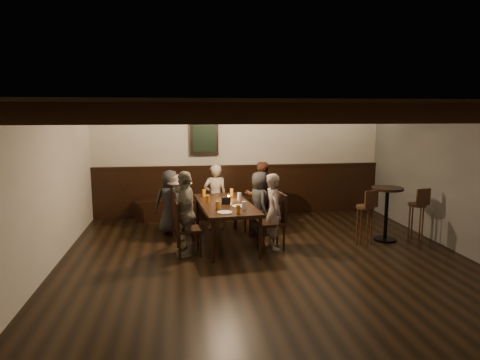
{
  "coord_description": "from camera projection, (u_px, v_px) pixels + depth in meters",
  "views": [
    {
      "loc": [
        -1.32,
        -6.03,
        2.32
      ],
      "look_at": [
        -0.3,
        1.3,
        1.14
      ],
      "focal_mm": 32.0,
      "sensor_mm": 36.0,
      "label": 1
    }
  ],
  "objects": [
    {
      "name": "chair_right_near",
      "position": [
        258.0,
        219.0,
        8.17
      ],
      "size": [
        0.49,
        0.49,
        0.99
      ],
      "rotation": [
        0.0,
        0.0,
        1.66
      ],
      "color": "black",
      "rests_on": "floor"
    },
    {
      "name": "chair_left_far",
      "position": [
        188.0,
        239.0,
        6.99
      ],
      "size": [
        0.44,
        0.44,
        0.9
      ],
      "rotation": [
        0.0,
        0.0,
        -1.48
      ],
      "color": "black",
      "rests_on": "floor"
    },
    {
      "name": "person_bench_left",
      "position": [
        170.0,
        202.0,
        8.19
      ],
      "size": [
        0.64,
        0.45,
        1.24
      ],
      "primitive_type": "imported",
      "rotation": [
        0.0,
        0.0,
        3.23
      ],
      "color": "#2A2A2D",
      "rests_on": "floor"
    },
    {
      "name": "plate_near",
      "position": [
        225.0,
        212.0,
        6.8
      ],
      "size": [
        0.24,
        0.24,
        0.01
      ],
      "primitive_type": "cylinder",
      "color": "white",
      "rests_on": "dining_table"
    },
    {
      "name": "chair_right_far",
      "position": [
        272.0,
        232.0,
        7.31
      ],
      "size": [
        0.47,
        0.47,
        0.95
      ],
      "rotation": [
        0.0,
        0.0,
        1.66
      ],
      "color": "black",
      "rests_on": "floor"
    },
    {
      "name": "plate_far",
      "position": [
        239.0,
        206.0,
        7.26
      ],
      "size": [
        0.24,
        0.24,
        0.01
      ],
      "primitive_type": "cylinder",
      "color": "white",
      "rests_on": "dining_table"
    },
    {
      "name": "pint_e",
      "position": [
        218.0,
        205.0,
        7.02
      ],
      "size": [
        0.07,
        0.07,
        0.14
      ],
      "primitive_type": "cylinder",
      "color": "#BF7219",
      "rests_on": "dining_table"
    },
    {
      "name": "bar_stool_right",
      "position": [
        416.0,
        222.0,
        7.68
      ],
      "size": [
        0.32,
        0.34,
        1.0
      ],
      "rotation": [
        0.0,
        0.0,
        0.15
      ],
      "color": "#341D10",
      "rests_on": "floor"
    },
    {
      "name": "pint_b",
      "position": [
        232.0,
        192.0,
        8.18
      ],
      "size": [
        0.07,
        0.07,
        0.14
      ],
      "primitive_type": "cylinder",
      "color": "#BF7219",
      "rests_on": "dining_table"
    },
    {
      "name": "pint_d",
      "position": [
        239.0,
        197.0,
        7.76
      ],
      "size": [
        0.07,
        0.07,
        0.14
      ],
      "primitive_type": "cylinder",
      "color": "silver",
      "rests_on": "dining_table"
    },
    {
      "name": "pint_a",
      "position": [
        204.0,
        193.0,
        8.11
      ],
      "size": [
        0.07,
        0.07,
        0.14
      ],
      "primitive_type": "cylinder",
      "color": "#BF7219",
      "rests_on": "dining_table"
    },
    {
      "name": "person_left_near",
      "position": [
        180.0,
        207.0,
        7.8
      ],
      "size": [
        0.52,
        0.82,
        1.21
      ],
      "primitive_type": "imported",
      "rotation": [
        0.0,
        0.0,
        -1.48
      ],
      "color": "#9D9685",
      "rests_on": "floor"
    },
    {
      "name": "bar_stool_left",
      "position": [
        365.0,
        224.0,
        7.49
      ],
      "size": [
        0.34,
        0.35,
        1.0
      ],
      "rotation": [
        0.0,
        0.0,
        0.29
      ],
      "color": "#341D10",
      "rests_on": "floor"
    },
    {
      "name": "pint_f",
      "position": [
        244.0,
        205.0,
        7.02
      ],
      "size": [
        0.07,
        0.07,
        0.14
      ],
      "primitive_type": "cylinder",
      "color": "silver",
      "rests_on": "dining_table"
    },
    {
      "name": "candle",
      "position": [
        229.0,
        198.0,
        7.82
      ],
      "size": [
        0.05,
        0.05,
        0.05
      ],
      "primitive_type": "cylinder",
      "color": "beige",
      "rests_on": "dining_table"
    },
    {
      "name": "high_top_table",
      "position": [
        387.0,
        206.0,
        7.72
      ],
      "size": [
        0.55,
        0.55,
        0.98
      ],
      "color": "black",
      "rests_on": "floor"
    },
    {
      "name": "room",
      "position": [
        234.0,
        176.0,
        8.4
      ],
      "size": [
        7.0,
        7.0,
        7.0
      ],
      "color": "black",
      "rests_on": "ground"
    },
    {
      "name": "person_right_far",
      "position": [
        274.0,
        211.0,
        7.26
      ],
      "size": [
        0.35,
        0.5,
        1.3
      ],
      "primitive_type": "imported",
      "rotation": [
        0.0,
        0.0,
        1.66
      ],
      "color": "gray",
      "rests_on": "floor"
    },
    {
      "name": "person_left_far",
      "position": [
        185.0,
        213.0,
        6.92
      ],
      "size": [
        0.41,
        0.84,
        1.39
      ],
      "primitive_type": "imported",
      "rotation": [
        0.0,
        0.0,
        -1.48
      ],
      "color": "gray",
      "rests_on": "floor"
    },
    {
      "name": "person_bench_centre",
      "position": [
        215.0,
        197.0,
        8.54
      ],
      "size": [
        0.5,
        0.35,
        1.3
      ],
      "primitive_type": "imported",
      "rotation": [
        0.0,
        0.0,
        3.23
      ],
      "color": "gray",
      "rests_on": "floor"
    },
    {
      "name": "condiment_caddy",
      "position": [
        226.0,
        201.0,
        7.45
      ],
      "size": [
        0.15,
        0.1,
        0.12
      ],
      "primitive_type": "cube",
      "color": "black",
      "rests_on": "dining_table"
    },
    {
      "name": "chair_left_near",
      "position": [
        182.0,
        224.0,
        7.85
      ],
      "size": [
        0.46,
        0.46,
        0.93
      ],
      "rotation": [
        0.0,
        0.0,
        -1.48
      ],
      "color": "black",
      "rests_on": "floor"
    },
    {
      "name": "dining_table",
      "position": [
        225.0,
        207.0,
        7.52
      ],
      "size": [
        1.05,
        2.02,
        0.73
      ],
      "rotation": [
        0.0,
        0.0,
        0.09
      ],
      "color": "black",
      "rests_on": "floor"
    },
    {
      "name": "pint_c",
      "position": [
        208.0,
        199.0,
        7.53
      ],
      "size": [
        0.07,
        0.07,
        0.14
      ],
      "primitive_type": "cylinder",
      "color": "#BF7219",
      "rests_on": "dining_table"
    },
    {
      "name": "person_right_near",
      "position": [
        260.0,
        203.0,
        8.13
      ],
      "size": [
        0.44,
        0.63,
        1.21
      ],
      "primitive_type": "imported",
      "rotation": [
        0.0,
        0.0,
        1.66
      ],
      "color": "#262629",
      "rests_on": "floor"
    },
    {
      "name": "person_bench_right",
      "position": [
        261.0,
        195.0,
        8.59
      ],
      "size": [
        0.7,
        0.57,
        1.34
      ],
      "primitive_type": "imported",
      "rotation": [
        0.0,
        0.0,
        3.23
      ],
      "color": "#562C1D",
      "rests_on": "floor"
    },
    {
      "name": "pint_g",
      "position": [
        238.0,
        209.0,
        6.74
      ],
      "size": [
        0.07,
        0.07,
        0.14
      ],
      "primitive_type": "cylinder",
      "color": "#BF7219",
      "rests_on": "dining_table"
    }
  ]
}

